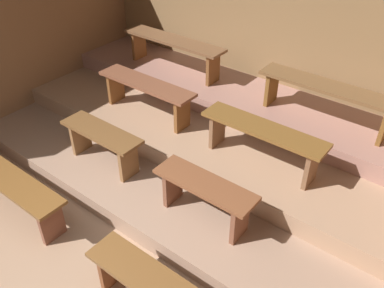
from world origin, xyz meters
TOP-DOWN VIEW (x-y plane):
  - ground at (0.00, 2.00)m, footprint 6.23×4.80m
  - wall_back at (0.00, 4.03)m, footprint 6.23×0.06m
  - wall_left at (-2.75, 2.00)m, footprint 0.06×4.80m
  - platform_lower at (0.00, 2.54)m, footprint 5.43×2.92m
  - platform_middle at (0.00, 2.99)m, footprint 5.43×2.02m
  - platform_upper at (0.00, 3.49)m, footprint 5.43×1.03m
  - bench_lower_left at (-0.75, 1.63)m, footprint 1.08×0.34m
  - bench_lower_right at (0.75, 1.63)m, footprint 1.08×0.34m
  - bench_middle_left at (-0.86, 2.54)m, footprint 1.43×0.34m
  - bench_middle_right at (0.86, 2.54)m, footprint 1.43×0.34m
  - bench_upper_left at (-1.17, 3.45)m, footprint 1.65×0.34m
  - bench_upper_right at (1.17, 3.45)m, footprint 1.65×0.34m

SIDE VIEW (x-z plane):
  - ground at x=0.00m, z-range -0.08..0.00m
  - platform_lower at x=0.00m, z-range 0.00..0.23m
  - platform_middle at x=0.00m, z-range 0.23..0.45m
  - platform_upper at x=0.00m, z-range 0.45..0.68m
  - bench_lower_left at x=-0.75m, z-range 0.34..0.81m
  - bench_lower_right at x=0.75m, z-range 0.34..0.81m
  - bench_middle_left at x=-0.86m, z-range 0.58..1.05m
  - bench_middle_right at x=0.86m, z-range 0.58..1.05m
  - bench_upper_left at x=-1.17m, z-range 0.81..1.29m
  - bench_upper_right at x=1.17m, z-range 0.81..1.29m
  - wall_back at x=0.00m, z-range 0.00..2.40m
  - wall_left at x=-2.75m, z-range 0.00..2.40m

